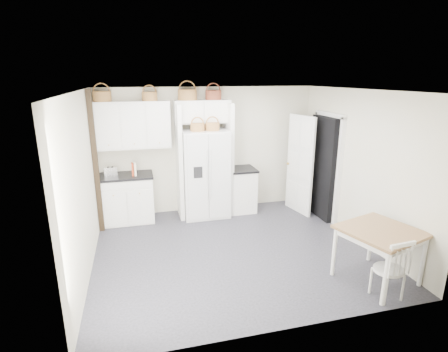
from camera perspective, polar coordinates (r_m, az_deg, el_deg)
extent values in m
plane|color=#24232B|center=(6.00, 1.61, -11.89)|extent=(4.50, 4.50, 0.00)
plane|color=white|center=(5.30, 1.83, 13.79)|extent=(4.50, 4.50, 0.00)
plane|color=beige|center=(7.40, -2.56, 4.26)|extent=(4.50, 0.00, 4.50)
plane|color=beige|center=(5.37, -22.07, -1.49)|extent=(0.00, 4.00, 4.00)
plane|color=beige|center=(6.48, 21.21, 1.48)|extent=(0.00, 4.00, 4.00)
cube|color=white|center=(7.13, -3.12, 0.41)|extent=(0.92, 0.74, 1.78)
cube|color=white|center=(7.19, -15.48, -3.64)|extent=(0.99, 0.63, 0.92)
cube|color=white|center=(7.50, 2.90, -2.33)|extent=(0.51, 0.61, 0.90)
cube|color=brown|center=(5.45, 23.77, -11.75)|extent=(1.17, 1.17, 0.78)
cube|color=white|center=(5.12, 25.28, -13.65)|extent=(0.42, 0.39, 0.80)
cube|color=black|center=(7.05, -15.77, 0.04)|extent=(1.03, 0.67, 0.04)
cube|color=black|center=(7.36, 2.95, 1.13)|extent=(0.55, 0.65, 0.04)
cube|color=silver|center=(7.05, -18.05, 0.72)|extent=(0.26, 0.18, 0.17)
cube|color=#B43817|center=(6.93, -14.70, 1.08)|extent=(0.04, 0.16, 0.25)
cube|color=#F8F1CA|center=(6.93, -14.41, 1.14)|extent=(0.07, 0.17, 0.25)
cylinder|color=brown|center=(6.95, -19.30, 12.16)|extent=(0.33, 0.33, 0.19)
cylinder|color=brown|center=(6.94, -12.05, 12.60)|extent=(0.29, 0.29, 0.17)
cylinder|color=brown|center=(7.01, -5.99, 13.05)|extent=(0.37, 0.37, 0.21)
cylinder|color=brown|center=(7.10, -1.75, 13.07)|extent=(0.32, 0.32, 0.18)
cylinder|color=brown|center=(6.81, -4.35, 7.94)|extent=(0.27, 0.27, 0.15)
cylinder|color=brown|center=(6.87, -1.90, 8.05)|extent=(0.28, 0.28, 0.15)
cube|color=white|center=(6.98, -14.59, 8.06)|extent=(1.40, 0.34, 0.90)
cube|color=white|center=(7.08, -3.57, 10.47)|extent=(1.12, 0.34, 0.45)
cube|color=white|center=(7.04, -7.32, 2.28)|extent=(0.08, 0.60, 2.30)
cube|color=white|center=(7.23, 0.74, 2.77)|extent=(0.08, 0.60, 2.30)
cube|color=black|center=(6.66, -20.24, 1.94)|extent=(0.09, 0.09, 2.60)
cube|color=black|center=(7.31, 15.96, 1.29)|extent=(0.18, 0.85, 2.05)
cube|color=white|center=(7.43, 12.28, 1.78)|extent=(0.21, 0.79, 2.05)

